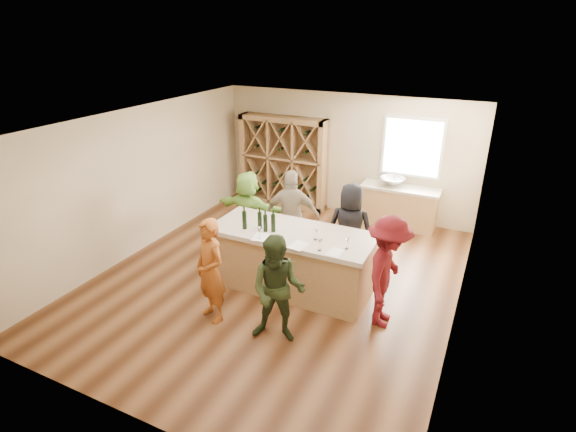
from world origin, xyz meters
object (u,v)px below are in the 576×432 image
at_px(tasting_counter_base, 292,262).
at_px(wine_bottle_e, 273,223).
at_px(sink, 392,182).
at_px(wine_rack, 283,162).
at_px(wine_bottle_c, 260,220).
at_px(person_near_left, 210,271).
at_px(person_server, 387,272).
at_px(person_far_left, 248,211).
at_px(person_far_mid, 292,216).
at_px(wine_bottle_d, 265,223).
at_px(person_near_right, 278,290).
at_px(person_far_right, 350,229).
at_px(wine_bottle_b, 244,220).

height_order(tasting_counter_base, wine_bottle_e, wine_bottle_e).
bearing_deg(wine_bottle_e, sink, 72.56).
xyz_separation_m(wine_rack, wine_bottle_c, (1.34, -3.59, 0.12)).
relative_size(person_near_left, person_server, 0.94).
distance_m(wine_rack, tasting_counter_base, 3.98).
height_order(wine_rack, person_server, wine_rack).
height_order(sink, person_far_left, person_far_left).
bearing_deg(person_far_mid, wine_bottle_c, 69.46).
relative_size(tasting_counter_base, person_far_mid, 1.47).
height_order(person_near_left, person_far_mid, person_far_mid).
relative_size(person_far_mid, person_far_left, 1.09).
height_order(wine_bottle_d, wine_bottle_e, wine_bottle_e).
relative_size(wine_bottle_e, person_server, 0.17).
xyz_separation_m(person_near_right, person_server, (1.26, 1.03, 0.06)).
relative_size(wine_bottle_d, person_far_left, 0.18).
relative_size(sink, person_near_right, 0.33).
height_order(wine_bottle_d, person_near_right, person_near_right).
relative_size(tasting_counter_base, wine_bottle_d, 9.04).
bearing_deg(wine_rack, person_far_right, -44.34).
relative_size(person_server, person_far_mid, 0.99).
xyz_separation_m(sink, tasting_counter_base, (-0.84, -3.39, -0.51)).
distance_m(person_near_left, person_far_mid, 2.29).
bearing_deg(wine_bottle_d, person_far_left, 131.01).
relative_size(sink, person_far_right, 0.32).
xyz_separation_m(wine_bottle_e, person_far_mid, (-0.19, 1.13, -0.34)).
relative_size(wine_bottle_c, person_far_left, 0.18).
xyz_separation_m(wine_bottle_d, person_far_mid, (-0.08, 1.18, -0.34)).
bearing_deg(person_near_left, wine_rack, 126.80).
relative_size(wine_rack, person_far_right, 1.30).
xyz_separation_m(wine_bottle_c, wine_bottle_d, (0.14, -0.06, -0.00)).
bearing_deg(wine_bottle_b, person_near_left, -89.37).
height_order(tasting_counter_base, person_far_left, person_far_left).
relative_size(wine_bottle_b, person_near_right, 0.19).
height_order(wine_bottle_c, person_far_mid, person_far_mid).
relative_size(wine_rack, wine_bottle_e, 7.42).
relative_size(wine_bottle_c, wine_bottle_e, 0.98).
distance_m(sink, person_server, 3.75).
distance_m(person_near_right, person_server, 1.63).
bearing_deg(sink, person_far_right, -93.82).
relative_size(wine_bottle_c, person_near_right, 0.18).
height_order(sink, person_server, person_server).
height_order(wine_bottle_e, person_near_left, person_near_left).
bearing_deg(wine_rack, person_far_mid, -60.55).
xyz_separation_m(wine_bottle_d, person_server, (2.05, -0.08, -0.35)).
xyz_separation_m(wine_bottle_d, wine_bottle_e, (0.12, 0.05, 0.00)).
height_order(tasting_counter_base, wine_bottle_d, wine_bottle_d).
height_order(sink, tasting_counter_base, sink).
bearing_deg(person_server, wine_bottle_b, 87.56).
xyz_separation_m(wine_rack, person_server, (3.52, -3.73, -0.23)).
bearing_deg(person_far_left, wine_bottle_c, 128.68).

